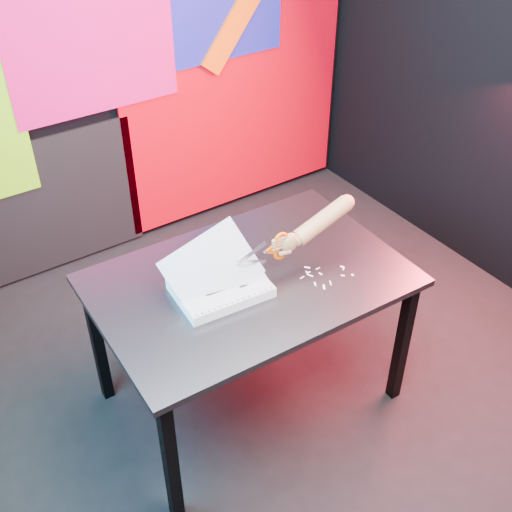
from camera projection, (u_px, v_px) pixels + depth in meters
room at (295, 131)px, 2.52m from camera, size 3.01×3.01×2.71m
backdrop at (151, 96)px, 3.74m from camera, size 2.88×0.05×2.08m
work_table at (250, 292)px, 2.79m from camera, size 1.34×0.92×0.75m
printout_stack at (220, 287)px, 2.65m from camera, size 0.42×0.31×0.29m
scissors at (277, 247)px, 2.68m from camera, size 0.24×0.02×0.14m
hand_forearm at (317, 224)px, 2.74m from camera, size 0.42×0.08×0.18m
paper_clippings at (322, 275)px, 2.75m from camera, size 0.21×0.17×0.00m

